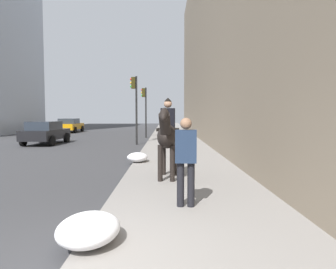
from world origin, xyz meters
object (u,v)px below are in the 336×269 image
pedestrian_greeting (186,156)px  traffic_light_far_curb (145,104)px  traffic_light_near_curb (135,99)px  mounted_horse_near (167,135)px  car_mid_lane (46,132)px  car_near_lane (70,125)px

pedestrian_greeting → traffic_light_far_curb: (19.09, 2.06, 1.57)m
traffic_light_near_curb → traffic_light_far_curb: 5.75m
mounted_horse_near → traffic_light_far_curb: (16.48, 1.73, 1.34)m
car_mid_lane → car_near_lane: bearing=13.4°
mounted_horse_near → car_near_lane: bearing=-151.8°
traffic_light_near_curb → traffic_light_far_curb: size_ratio=1.05×
car_mid_lane → traffic_light_near_curb: 6.01m
mounted_horse_near → pedestrian_greeting: 2.65m
car_mid_lane → traffic_light_far_curb: traffic_light_far_curb is taller
pedestrian_greeting → car_mid_lane: 15.82m
car_mid_lane → traffic_light_near_curb: bearing=-90.8°
traffic_light_near_curb → car_mid_lane: bearing=86.5°
traffic_light_near_curb → pedestrian_greeting: bearing=-170.3°
car_near_lane → traffic_light_far_curb: size_ratio=1.13×
mounted_horse_near → traffic_light_near_curb: traffic_light_near_curb is taller
traffic_light_near_curb → car_near_lane: bearing=31.4°
traffic_light_near_curb → traffic_light_far_curb: traffic_light_near_curb is taller
pedestrian_greeting → car_near_lane: bearing=24.9°
traffic_light_far_curb → mounted_horse_near: bearing=-174.0°
mounted_horse_near → car_mid_lane: mounted_horse_near is taller
pedestrian_greeting → traffic_light_near_curb: traffic_light_near_curb is taller
pedestrian_greeting → car_near_lane: 28.58m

